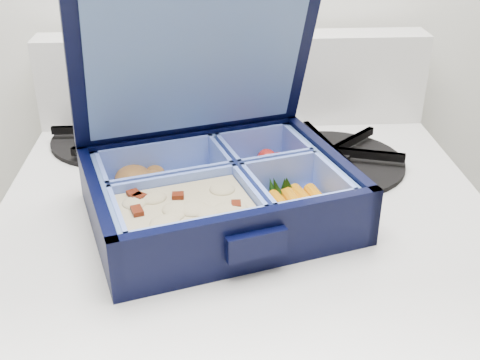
{
  "coord_description": "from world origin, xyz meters",
  "views": [
    {
      "loc": [
        -0.27,
        1.15,
        1.13
      ],
      "look_at": [
        -0.24,
        1.7,
        0.83
      ],
      "focal_mm": 45.0,
      "sensor_mm": 36.0,
      "label": 1
    }
  ],
  "objects": [
    {
      "name": "fork",
      "position": [
        -0.19,
        1.81,
        0.8
      ],
      "size": [
        0.13,
        0.17,
        0.01
      ],
      "primitive_type": null,
      "rotation": [
        0.0,
        0.0,
        -0.65
      ],
      "color": "#9C9DAE",
      "rests_on": "stove"
    },
    {
      "name": "burner_grate",
      "position": [
        -0.12,
        1.81,
        0.81
      ],
      "size": [
        0.22,
        0.22,
        0.03
      ],
      "primitive_type": "cylinder",
      "rotation": [
        0.0,
        0.0,
        -0.29
      ],
      "color": "black",
      "rests_on": "stove"
    },
    {
      "name": "burner_grate_rear",
      "position": [
        -0.39,
        1.89,
        0.8
      ],
      "size": [
        0.17,
        0.17,
        0.02
      ],
      "primitive_type": "cylinder",
      "rotation": [
        0.0,
        0.0,
        -0.0
      ],
      "color": "black",
      "rests_on": "stove"
    },
    {
      "name": "bento_box",
      "position": [
        -0.26,
        1.69,
        0.83
      ],
      "size": [
        0.3,
        0.27,
        0.06
      ],
      "primitive_type": null,
      "rotation": [
        0.0,
        0.0,
        0.3
      ],
      "color": "black",
      "rests_on": "stove"
    }
  ]
}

